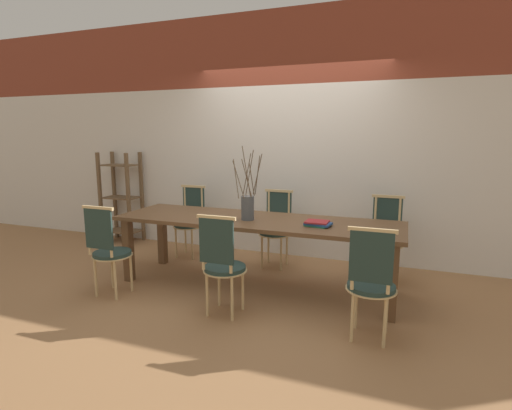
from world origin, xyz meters
name	(u,v)px	position (x,y,z in m)	size (l,w,h in m)	color
ground_plane	(256,286)	(0.00, 0.00, 0.00)	(16.00, 16.00, 0.00)	#9E7047
wall_rear	(290,137)	(0.00, 1.28, 1.60)	(12.00, 0.06, 3.20)	silver
dining_table	(256,227)	(0.00, 0.00, 0.66)	(3.02, 0.88, 0.75)	brown
chair_near_leftend	(108,248)	(-1.30, -0.76, 0.51)	(0.40, 0.40, 0.95)	#233833
chair_near_left	(222,262)	(-0.03, -0.76, 0.51)	(0.40, 0.40, 0.95)	#233833
chair_near_center	(371,280)	(1.25, -0.76, 0.51)	(0.40, 0.40, 0.95)	#233833
chair_far_leftend	(190,219)	(-1.24, 0.76, 0.51)	(0.40, 0.40, 0.95)	#233833
chair_far_left	(276,226)	(-0.02, 0.76, 0.51)	(0.40, 0.40, 0.95)	#233833
chair_far_center	(386,235)	(1.28, 0.76, 0.51)	(0.40, 0.40, 0.95)	#233833
vase_centerpiece	(248,206)	(-0.07, -0.07, 0.90)	(0.34, 0.34, 0.77)	#4C5156
book_stack	(318,223)	(0.68, -0.09, 0.78)	(0.27, 0.23, 0.05)	#1E6B4C
shelving_rack	(121,198)	(-2.58, 1.03, 0.68)	(0.56, 0.36, 1.37)	brown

